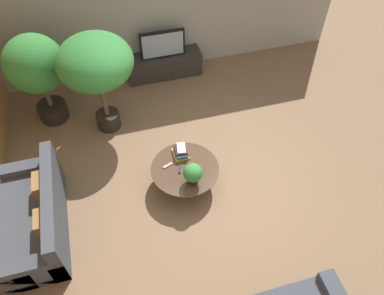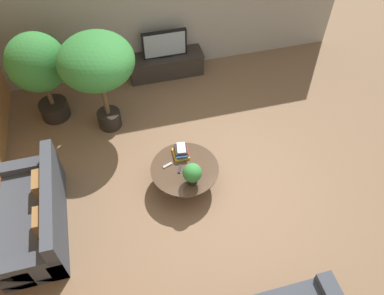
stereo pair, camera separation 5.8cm
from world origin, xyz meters
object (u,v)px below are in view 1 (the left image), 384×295
(potted_palm_tall, at_px, (37,68))
(potted_plant_tabletop, at_px, (193,173))
(media_console, at_px, (164,65))
(coffee_table, at_px, (185,173))
(television, at_px, (162,44))
(potted_palm_corner, at_px, (96,65))
(couch_by_wall, at_px, (36,218))

(potted_palm_tall, distance_m, potted_plant_tabletop, 3.19)
(media_console, relative_size, coffee_table, 1.46)
(television, bearing_deg, potted_plant_tabletop, -94.76)
(media_console, height_order, potted_palm_corner, potted_palm_corner)
(couch_by_wall, height_order, potted_palm_tall, potted_palm_tall)
(television, bearing_deg, couch_by_wall, -129.82)
(potted_palm_tall, bearing_deg, television, 17.32)
(coffee_table, xyz_separation_m, potted_plant_tabletop, (0.05, -0.28, 0.33))
(coffee_table, height_order, potted_plant_tabletop, potted_plant_tabletop)
(television, distance_m, couch_by_wall, 3.99)
(media_console, height_order, potted_palm_tall, potted_palm_tall)
(potted_palm_corner, bearing_deg, coffee_table, -58.57)
(potted_palm_corner, xyz_separation_m, potted_plant_tabletop, (1.05, -1.92, -0.75))
(media_console, distance_m, potted_palm_tall, 2.53)
(media_console, xyz_separation_m, television, (0.00, -0.00, 0.49))
(coffee_table, bearing_deg, television, 83.86)
(coffee_table, relative_size, potted_palm_corner, 0.57)
(coffee_table, bearing_deg, couch_by_wall, -174.93)
(media_console, distance_m, coffee_table, 2.87)
(television, xyz_separation_m, coffee_table, (-0.31, -2.85, -0.44))
(media_console, relative_size, potted_palm_corner, 0.84)
(potted_palm_tall, bearing_deg, couch_by_wall, -96.72)
(coffee_table, height_order, potted_palm_tall, potted_palm_tall)
(couch_by_wall, bearing_deg, potted_plant_tabletop, 87.94)
(television, distance_m, potted_palm_tall, 2.41)
(coffee_table, xyz_separation_m, potted_palm_tall, (-1.96, 2.14, 0.84))
(coffee_table, bearing_deg, potted_plant_tabletop, -80.68)
(couch_by_wall, bearing_deg, television, 140.18)
(television, height_order, couch_by_wall, television)
(media_console, height_order, coffee_table, media_console)
(media_console, relative_size, potted_plant_tabletop, 4.18)
(media_console, height_order, television, television)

